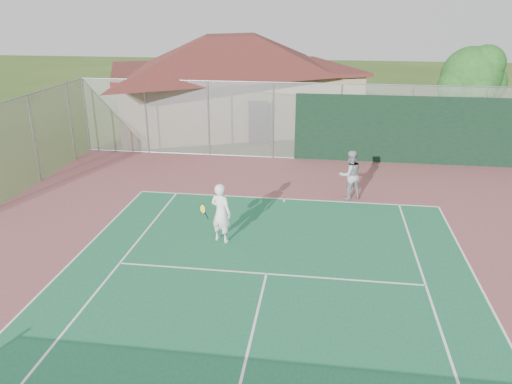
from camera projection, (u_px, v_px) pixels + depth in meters
The scene contains 7 objects.
back_fence at pixel (342, 125), 22.23m from camera, with size 20.08×0.11×3.53m.
side_fence_left at pixel (34, 139), 19.65m from camera, with size 0.08×9.00×3.50m.
clubhouse at pixel (232, 72), 28.63m from camera, with size 16.55×13.99×6.07m.
bleachers at pixel (167, 128), 26.27m from camera, with size 3.46×2.61×1.10m.
tree at pixel (473, 79), 24.95m from camera, with size 3.52×3.33×4.90m.
player_white_front at pixel (221, 213), 14.84m from camera, with size 1.03×0.78×1.84m.
player_grey_back at pixel (350, 175), 18.15m from camera, with size 1.10×1.01×1.82m.
Camera 1 is at (1.36, -5.18, 6.81)m, focal length 35.00 mm.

